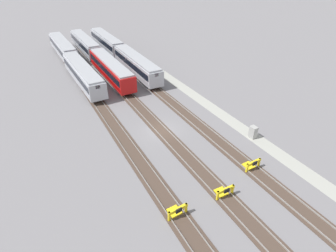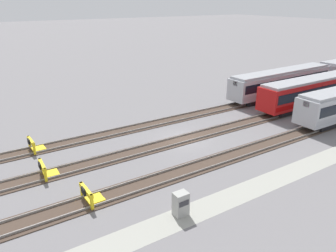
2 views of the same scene
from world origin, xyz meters
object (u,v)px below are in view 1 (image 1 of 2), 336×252
bumper_stop_nearest_track (251,164)px  bumper_stop_near_inner_track (224,191)px  subway_car_front_row_left_inner (107,42)px  electrical_cabinet (253,132)px  subway_car_front_row_right_inner (136,64)px  bumper_stop_middle_track (176,211)px  subway_car_front_row_centre (85,44)px  subway_car_front_row_rightmost (63,47)px  subway_car_back_row_leftmost (83,74)px  subway_car_front_row_leftmost (111,69)px

bumper_stop_nearest_track → bumper_stop_near_inner_track: 5.42m
subway_car_front_row_left_inner → electrical_cabinet: size_ratio=11.25×
subway_car_front_row_right_inner → electrical_cabinet: subway_car_front_row_right_inner is taller
bumper_stop_near_inner_track → bumper_stop_middle_track: 5.21m
subway_car_front_row_right_inner → bumper_stop_nearest_track: 31.54m
bumper_stop_middle_track → electrical_cabinet: 15.83m
bumper_stop_nearest_track → bumper_stop_near_inner_track: size_ratio=1.00×
subway_car_front_row_centre → subway_car_front_row_rightmost: same height
subway_car_front_row_centre → subway_car_back_row_leftmost: size_ratio=1.00×
bumper_stop_nearest_track → bumper_stop_near_inner_track: bearing=107.2°
bumper_stop_near_inner_track → electrical_cabinet: size_ratio=1.25×
bumper_stop_nearest_track → bumper_stop_middle_track: size_ratio=1.00×
subway_car_front_row_right_inner → bumper_stop_nearest_track: (-31.50, 0.00, -1.53)m
bumper_stop_near_inner_track → electrical_cabinet: (5.90, -9.58, 0.29)m
subway_car_front_row_rightmost → bumper_stop_middle_track: subway_car_front_row_rightmost is taller
subway_car_front_row_left_inner → subway_car_back_row_leftmost: 21.35m
subway_car_front_row_rightmost → bumper_stop_middle_track: 51.66m
subway_car_front_row_centre → subway_car_front_row_left_inner: bearing=-95.7°
subway_car_front_row_leftmost → subway_car_front_row_right_inner: size_ratio=1.00×
subway_car_front_row_left_inner → subway_car_back_row_leftmost: bearing=150.9°
subway_car_front_row_left_inner → subway_car_front_row_right_inner: bearing=179.9°
subway_car_front_row_right_inner → bumper_stop_near_inner_track: (-33.11, 5.18, -1.53)m
bumper_stop_middle_track → subway_car_front_row_centre: bearing=-5.7°
subway_car_front_row_leftmost → bumper_stop_near_inner_track: size_ratio=8.98×
subway_car_front_row_left_inner → subway_car_back_row_leftmost: same height
subway_car_back_row_leftmost → bumper_stop_nearest_track: (-31.50, -10.36, -1.53)m
subway_car_front_row_left_inner → electrical_cabinet: 46.08m
subway_car_front_row_left_inner → bumper_stop_middle_track: size_ratio=8.97×
subway_car_front_row_right_inner → subway_car_back_row_leftmost: size_ratio=1.00×
bumper_stop_nearest_track → bumper_stop_middle_track: same height
subway_car_front_row_centre → subway_car_front_row_right_inner: 19.84m
subway_car_front_row_rightmost → bumper_stop_near_inner_track: subway_car_front_row_rightmost is taller
subway_car_front_row_right_inner → bumper_stop_near_inner_track: size_ratio=8.99×
subway_car_front_row_rightmost → electrical_cabinet: subway_car_front_row_rightmost is taller
subway_car_front_row_right_inner → bumper_stop_middle_track: (-32.88, 10.38, -1.53)m
subway_car_back_row_leftmost → bumper_stop_nearest_track: subway_car_back_row_leftmost is taller
bumper_stop_near_inner_track → subway_car_back_row_leftmost: bearing=8.9°
subway_car_front_row_left_inner → bumper_stop_middle_track: (-51.52, 10.41, -1.53)m
subway_car_back_row_leftmost → bumper_stop_nearest_track: 33.20m
subway_car_front_row_rightmost → bumper_stop_middle_track: (-51.64, -0.00, -1.53)m
subway_car_front_row_centre → bumper_stop_nearest_track: bearing=-174.2°
subway_car_front_row_right_inner → electrical_cabinet: bearing=-170.8°
subway_car_front_row_rightmost → bumper_stop_near_inner_track: size_ratio=9.00×
subway_car_front_row_right_inner → bumper_stop_middle_track: bearing=162.5°
subway_car_front_row_centre → bumper_stop_nearest_track: size_ratio=8.98×
subway_car_front_row_right_inner → bumper_stop_middle_track: subway_car_front_row_right_inner is taller
subway_car_front_row_rightmost → bumper_stop_nearest_track: (-50.26, -10.38, -1.53)m
subway_car_front_row_rightmost → bumper_stop_nearest_track: 51.35m
bumper_stop_near_inner_track → bumper_stop_middle_track: size_ratio=1.00×
subway_car_front_row_centre → subway_car_front_row_rightmost: (-0.40, 5.23, 0.00)m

